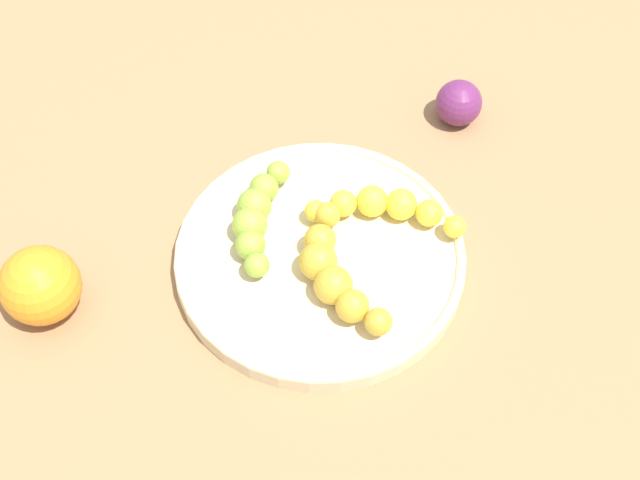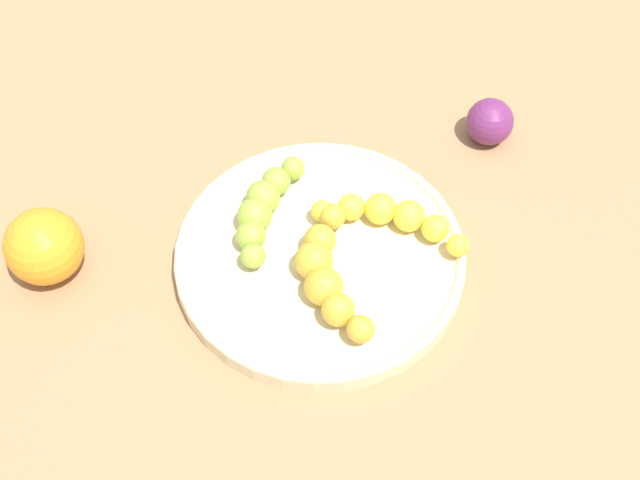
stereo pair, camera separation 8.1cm
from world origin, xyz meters
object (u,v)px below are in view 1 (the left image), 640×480
at_px(banana_yellow, 386,207).
at_px(orange_fruit, 40,285).
at_px(plum_purple, 459,103).
at_px(banana_spotted, 335,271).
at_px(fruit_bowl, 320,255).
at_px(banana_green, 256,216).

xyz_separation_m(banana_yellow, orange_fruit, (-0.12, 0.32, 0.00)).
distance_m(orange_fruit, plum_purple, 0.48).
bearing_deg(banana_spotted, banana_yellow, -143.99).
relative_size(fruit_bowl, banana_spotted, 1.99).
height_order(banana_spotted, plum_purple, banana_spotted).
distance_m(fruit_bowl, banana_green, 0.07).
relative_size(orange_fruit, plum_purple, 1.46).
xyz_separation_m(banana_spotted, orange_fruit, (-0.03, 0.27, 0.00)).
bearing_deg(plum_purple, banana_yellow, 154.17).
bearing_deg(banana_yellow, banana_green, 103.33).
distance_m(banana_spotted, banana_green, 0.10).
relative_size(banana_spotted, orange_fruit, 1.90).
bearing_deg(banana_green, plum_purple, -134.12).
bearing_deg(banana_yellow, fruit_bowl, 130.85).
bearing_deg(banana_spotted, plum_purple, -141.39).
height_order(fruit_bowl, banana_spotted, banana_spotted).
bearing_deg(orange_fruit, banana_spotted, -82.86).
bearing_deg(fruit_bowl, banana_spotted, -155.44).
distance_m(banana_green, plum_purple, 0.27).
bearing_deg(fruit_bowl, banana_green, 67.72).
distance_m(banana_spotted, banana_yellow, 0.09).
bearing_deg(plum_purple, fruit_bowl, 145.83).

